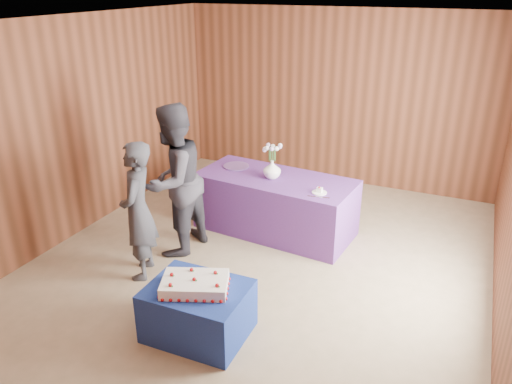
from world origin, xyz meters
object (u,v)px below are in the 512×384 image
Objects in this scene: cake_table at (198,311)px; vase at (272,169)px; sheet_cake at (195,284)px; guest_right at (174,181)px; serving_table at (275,204)px; guest_left at (138,211)px.

vase is at bearing 93.67° from cake_table.
cake_table is 1.25× the size of sheet_cake.
cake_table is 1.77m from guest_right.
guest_left is (-0.95, -1.58, 0.40)m from serving_table.
guest_right is (-1.03, 1.29, 0.35)m from sheet_cake.
sheet_cake is at bearing 43.09° from guest_right.
guest_right is at bearing 106.73° from sheet_cake.
vase reaches higher than sheet_cake.
guest_right is at bearing 151.32° from guest_left.
guest_left is at bearing -115.62° from serving_table.
sheet_cake is at bearing -101.42° from cake_table.
guest_left reaches higher than cake_table.
vase reaches higher than serving_table.
cake_table is 0.30m from sheet_cake.
serving_table is 8.62× the size of vase.
sheet_cake is at bearing -85.53° from vase.
sheet_cake is at bearing -81.17° from serving_table.
guest_left is at bearing -0.47° from guest_right.
cake_table is 1.37m from guest_left.
guest_right reaches higher than vase.
vase is 0.15× the size of guest_left.
guest_right is (-1.04, 1.27, 0.66)m from cake_table.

